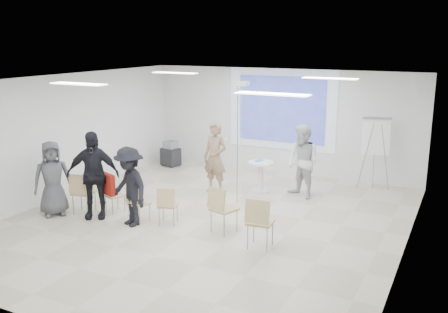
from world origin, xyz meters
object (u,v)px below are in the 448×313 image
at_px(chair_left_inner, 137,201).
at_px(flipchart_easel, 376,137).
at_px(chair_center, 167,203).
at_px(audience_mid, 129,182).
at_px(laptop, 140,202).
at_px(audience_outer, 52,174).
at_px(pedestal_table, 261,175).
at_px(av_cart, 171,154).
at_px(player_left, 215,153).
at_px(chair_right_far, 259,219).
at_px(chair_left_mid, 112,193).
at_px(audience_left, 93,169).
at_px(chair_right_inner, 221,206).
at_px(chair_far_left, 82,190).
at_px(player_right, 303,158).

xyz_separation_m(chair_left_inner, flipchart_easel, (4.04, 4.69, 0.92)).
relative_size(chair_center, audience_mid, 0.43).
bearing_deg(laptop, audience_outer, 22.87).
xyz_separation_m(pedestal_table, laptop, (-1.50, -3.11, -0.01)).
bearing_deg(chair_left_inner, audience_mid, -93.93).
xyz_separation_m(laptop, av_cart, (-2.00, 4.36, -0.07)).
xyz_separation_m(player_left, chair_right_far, (2.36, -2.77, -0.43)).
bearing_deg(chair_left_mid, audience_left, -91.51).
xyz_separation_m(audience_left, audience_outer, (-0.91, -0.28, -0.17)).
height_order(chair_left_mid, chair_right_inner, chair_right_inner).
height_order(audience_left, flipchart_easel, audience_left).
xyz_separation_m(pedestal_table, chair_far_left, (-2.93, -3.29, 0.11)).
bearing_deg(chair_right_far, audience_mid, 176.27).
xyz_separation_m(player_right, flipchart_easel, (1.46, 1.43, 0.39)).
bearing_deg(av_cart, chair_center, -44.84).
height_order(chair_center, laptop, chair_center).
bearing_deg(audience_left, audience_mid, -30.53).
bearing_deg(audience_left, chair_far_left, 145.48).
height_order(chair_far_left, audience_left, audience_left).
bearing_deg(chair_left_mid, chair_far_left, -126.40).
distance_m(chair_left_inner, audience_outer, 2.03).
relative_size(audience_left, flipchart_easel, 1.16).
relative_size(pedestal_table, flipchart_easel, 0.43).
distance_m(pedestal_table, audience_outer, 5.01).
xyz_separation_m(player_left, laptop, (-0.46, -2.60, -0.58)).
bearing_deg(chair_left_inner, chair_center, 24.14).
distance_m(chair_right_inner, audience_left, 2.97).
distance_m(chair_right_far, audience_left, 3.90).
bearing_deg(audience_left, flipchart_easel, 15.22).
distance_m(pedestal_table, laptop, 3.46).
distance_m(player_left, player_right, 2.18).
height_order(laptop, av_cart, av_cart).
height_order(pedestal_table, audience_mid, audience_mid).
height_order(pedestal_table, chair_left_inner, same).
xyz_separation_m(player_right, chair_far_left, (-4.00, -3.35, -0.45)).
bearing_deg(chair_right_far, chair_left_inner, 172.90).
distance_m(pedestal_table, audience_left, 4.24).
bearing_deg(player_right, av_cart, -167.73).
xyz_separation_m(chair_far_left, chair_left_mid, (0.56, 0.34, -0.08)).
distance_m(audience_outer, av_cart, 4.89).
xyz_separation_m(chair_left_mid, chair_center, (1.51, -0.08, 0.01)).
distance_m(player_left, laptop, 2.70).
bearing_deg(player_right, chair_right_far, -58.85).
height_order(chair_far_left, audience_outer, audience_outer).
relative_size(player_right, chair_left_mid, 2.51).
xyz_separation_m(chair_left_mid, chair_left_inner, (0.86, -0.26, 0.01)).
xyz_separation_m(chair_left_inner, av_cart, (-1.99, 4.45, -0.12)).
relative_size(chair_right_inner, audience_mid, 0.51).
distance_m(chair_right_inner, chair_right_far, 1.03).
xyz_separation_m(pedestal_table, chair_right_inner, (0.35, -2.93, 0.13)).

